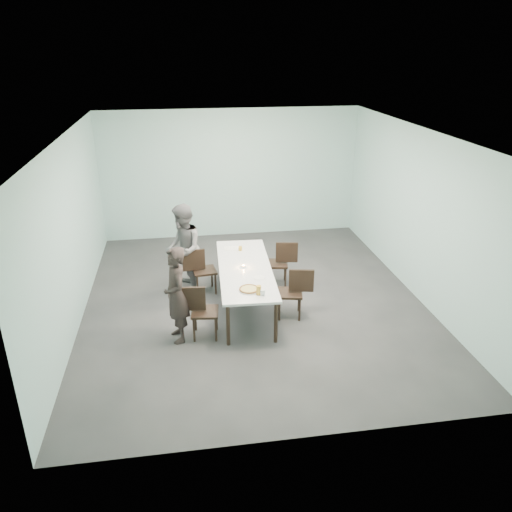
{
  "coord_description": "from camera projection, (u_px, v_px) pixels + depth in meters",
  "views": [
    {
      "loc": [
        -1.21,
        -7.97,
        4.33
      ],
      "look_at": [
        0.0,
        -0.28,
        1.0
      ],
      "focal_mm": 35.0,
      "sensor_mm": 36.0,
      "label": 1
    }
  ],
  "objects": [
    {
      "name": "diner_far",
      "position": [
        183.0,
        249.0,
        9.18
      ],
      "size": [
        0.67,
        0.84,
        1.68
      ],
      "primitive_type": "imported",
      "rotation": [
        0.0,
        0.0,
        -1.53
      ],
      "color": "slate",
      "rests_on": "ground"
    },
    {
      "name": "menu",
      "position": [
        232.0,
        248.0,
        9.44
      ],
      "size": [
        0.31,
        0.23,
        0.01
      ],
      "primitive_type": "cube",
      "rotation": [
        0.0,
        0.0,
        -0.05
      ],
      "color": "silver",
      "rests_on": "table"
    },
    {
      "name": "amber_tumbler",
      "position": [
        240.0,
        248.0,
        9.34
      ],
      "size": [
        0.07,
        0.07,
        0.08
      ],
      "primitive_type": "cylinder",
      "color": "gold",
      "rests_on": "table"
    },
    {
      "name": "chair_near_right",
      "position": [
        294.0,
        289.0,
        8.42
      ],
      "size": [
        0.64,
        0.49,
        0.87
      ],
      "rotation": [
        0.0,
        0.0,
        2.94
      ],
      "color": "black",
      "rests_on": "ground"
    },
    {
      "name": "diner_near",
      "position": [
        176.0,
        295.0,
        7.64
      ],
      "size": [
        0.49,
        0.63,
        1.55
      ],
      "primitive_type": "imported",
      "rotation": [
        0.0,
        0.0,
        -1.34
      ],
      "color": "black",
      "rests_on": "ground"
    },
    {
      "name": "tealight",
      "position": [
        243.0,
        267.0,
        8.63
      ],
      "size": [
        0.06,
        0.06,
        0.05
      ],
      "color": "silver",
      "rests_on": "table"
    },
    {
      "name": "chair_far_left",
      "position": [
        200.0,
        268.0,
        9.23
      ],
      "size": [
        0.63,
        0.47,
        0.87
      ],
      "rotation": [
        0.0,
        0.0,
        0.13
      ],
      "color": "black",
      "rests_on": "ground"
    },
    {
      "name": "table",
      "position": [
        245.0,
        271.0,
        8.66
      ],
      "size": [
        1.03,
        2.64,
        0.75
      ],
      "rotation": [
        0.0,
        0.0,
        -0.05
      ],
      "color": "white",
      "rests_on": "ground"
    },
    {
      "name": "ground",
      "position": [
        254.0,
        300.0,
        9.11
      ],
      "size": [
        7.0,
        7.0,
        0.0
      ],
      "primitive_type": "plane",
      "color": "#333335",
      "rests_on": "ground"
    },
    {
      "name": "water_tumbler",
      "position": [
        263.0,
        293.0,
        7.67
      ],
      "size": [
        0.08,
        0.08,
        0.09
      ],
      "primitive_type": "cylinder",
      "color": "silver",
      "rests_on": "table"
    },
    {
      "name": "room_shell",
      "position": [
        253.0,
        193.0,
        8.32
      ],
      "size": [
        6.02,
        7.02,
        3.01
      ],
      "color": "#A7D2D0",
      "rests_on": "ground"
    },
    {
      "name": "chair_near_left",
      "position": [
        200.0,
        308.0,
        7.82
      ],
      "size": [
        0.63,
        0.46,
        0.87
      ],
      "rotation": [
        0.0,
        0.0,
        -0.11
      ],
      "color": "black",
      "rests_on": "ground"
    },
    {
      "name": "chair_far_right",
      "position": [
        281.0,
        260.0,
        9.54
      ],
      "size": [
        0.64,
        0.49,
        0.87
      ],
      "rotation": [
        0.0,
        0.0,
        2.97
      ],
      "color": "black",
      "rests_on": "ground"
    },
    {
      "name": "pizza",
      "position": [
        249.0,
        289.0,
        7.83
      ],
      "size": [
        0.34,
        0.34,
        0.04
      ],
      "color": "white",
      "rests_on": "table"
    },
    {
      "name": "side_plate",
      "position": [
        259.0,
        278.0,
        8.25
      ],
      "size": [
        0.18,
        0.18,
        0.01
      ],
      "primitive_type": "cylinder",
      "color": "white",
      "rests_on": "table"
    },
    {
      "name": "beer_glass",
      "position": [
        259.0,
        290.0,
        7.68
      ],
      "size": [
        0.08,
        0.08,
        0.15
      ],
      "primitive_type": "cylinder",
      "color": "gold",
      "rests_on": "table"
    }
  ]
}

